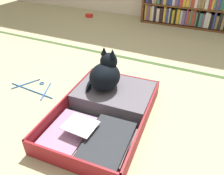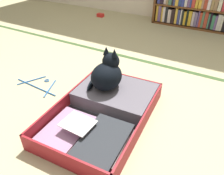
{
  "view_description": "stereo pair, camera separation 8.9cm",
  "coord_description": "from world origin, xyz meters",
  "px_view_note": "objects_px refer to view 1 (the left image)",
  "views": [
    {
      "loc": [
        0.51,
        -0.98,
        1.01
      ],
      "look_at": [
        0.01,
        0.07,
        0.22
      ],
      "focal_mm": 35.17,
      "sensor_mm": 36.0,
      "label": 1
    },
    {
      "loc": [
        0.59,
        -0.94,
        1.01
      ],
      "look_at": [
        0.01,
        0.07,
        0.22
      ],
      "focal_mm": 35.17,
      "sensor_mm": 36.0,
      "label": 2
    }
  ],
  "objects_px": {
    "open_suitcase": "(108,108)",
    "black_cat": "(106,74)",
    "small_red_pouch": "(89,16)",
    "clothes_hanger": "(35,88)"
  },
  "relations": [
    {
      "from": "open_suitcase",
      "to": "clothes_hanger",
      "type": "distance_m",
      "value": 0.68
    },
    {
      "from": "open_suitcase",
      "to": "black_cat",
      "type": "relative_size",
      "value": 3.04
    },
    {
      "from": "open_suitcase",
      "to": "small_red_pouch",
      "type": "xyz_separation_m",
      "value": [
        -1.29,
        1.95,
        -0.02
      ]
    },
    {
      "from": "clothes_hanger",
      "to": "small_red_pouch",
      "type": "height_order",
      "value": "small_red_pouch"
    },
    {
      "from": "clothes_hanger",
      "to": "open_suitcase",
      "type": "bearing_deg",
      "value": -2.13
    },
    {
      "from": "black_cat",
      "to": "small_red_pouch",
      "type": "xyz_separation_m",
      "value": [
        -1.21,
        1.81,
        -0.2
      ]
    },
    {
      "from": "black_cat",
      "to": "small_red_pouch",
      "type": "distance_m",
      "value": 2.19
    },
    {
      "from": "black_cat",
      "to": "open_suitcase",
      "type": "bearing_deg",
      "value": -59.07
    },
    {
      "from": "black_cat",
      "to": "clothes_hanger",
      "type": "bearing_deg",
      "value": -169.64
    },
    {
      "from": "small_red_pouch",
      "to": "black_cat",
      "type": "bearing_deg",
      "value": -56.36
    }
  ]
}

